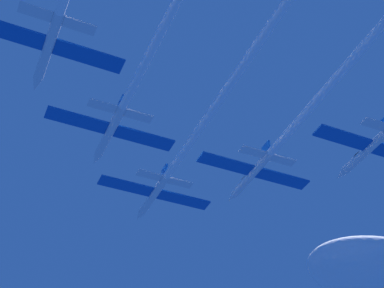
% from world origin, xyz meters
% --- Properties ---
extents(jet_lead, '(15.26, 41.45, 2.53)m').
position_xyz_m(jet_lead, '(-0.06, -11.20, -0.51)').
color(jet_lead, silver).
extents(jet_left_wing, '(15.26, 45.18, 2.53)m').
position_xyz_m(jet_left_wing, '(-9.23, -22.52, -0.20)').
color(jet_left_wing, silver).
extents(jet_right_wing, '(15.26, 44.91, 2.53)m').
position_xyz_m(jet_right_wing, '(10.03, -21.62, 0.01)').
color(jet_right_wing, silver).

